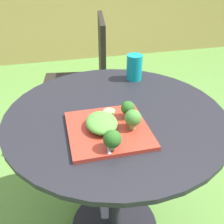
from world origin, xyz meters
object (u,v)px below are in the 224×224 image
drinking_glass (134,69)px  fork (107,135)px  patio_chair (86,74)px  salad_plate (108,130)px

drinking_glass → fork: bearing=-118.2°
patio_chair → salad_plate: size_ratio=3.31×
patio_chair → drinking_glass: patio_chair is taller
patio_chair → fork: patio_chair is taller
patio_chair → drinking_glass: (0.15, -0.56, 0.26)m
salad_plate → drinking_glass: (0.21, 0.38, 0.05)m
salad_plate → fork: size_ratio=1.75×
drinking_glass → patio_chair: bearing=105.0°
patio_chair → drinking_glass: 0.64m
fork → salad_plate: bearing=72.3°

